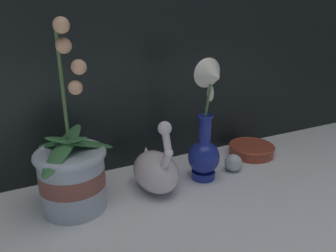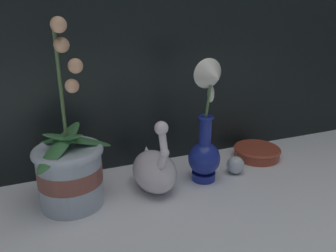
{
  "view_description": "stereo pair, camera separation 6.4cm",
  "coord_description": "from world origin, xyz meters",
  "px_view_note": "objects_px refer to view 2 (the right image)",
  "views": [
    {
      "loc": [
        -0.39,
        -0.61,
        0.45
      ],
      "look_at": [
        -0.03,
        0.13,
        0.16
      ],
      "focal_mm": 35.0,
      "sensor_mm": 36.0,
      "label": 1
    },
    {
      "loc": [
        -0.33,
        -0.64,
        0.45
      ],
      "look_at": [
        -0.03,
        0.13,
        0.16
      ],
      "focal_mm": 35.0,
      "sensor_mm": 36.0,
      "label": 2
    }
  ],
  "objects_px": {
    "swan_figurine": "(154,169)",
    "glass_sphere": "(235,165)",
    "orchid_potted_plant": "(70,169)",
    "blue_vase": "(206,137)",
    "amber_dish": "(257,152)"
  },
  "relations": [
    {
      "from": "swan_figurine",
      "to": "glass_sphere",
      "type": "height_order",
      "value": "swan_figurine"
    },
    {
      "from": "glass_sphere",
      "to": "blue_vase",
      "type": "bearing_deg",
      "value": -177.07
    },
    {
      "from": "swan_figurine",
      "to": "amber_dish",
      "type": "distance_m",
      "value": 0.38
    },
    {
      "from": "swan_figurine",
      "to": "blue_vase",
      "type": "xyz_separation_m",
      "value": [
        0.15,
        -0.01,
        0.07
      ]
    },
    {
      "from": "amber_dish",
      "to": "orchid_potted_plant",
      "type": "bearing_deg",
      "value": -174.61
    },
    {
      "from": "swan_figurine",
      "to": "blue_vase",
      "type": "bearing_deg",
      "value": -5.23
    },
    {
      "from": "orchid_potted_plant",
      "to": "glass_sphere",
      "type": "distance_m",
      "value": 0.47
    },
    {
      "from": "swan_figurine",
      "to": "glass_sphere",
      "type": "xyz_separation_m",
      "value": [
        0.25,
        -0.01,
        -0.03
      ]
    },
    {
      "from": "orchid_potted_plant",
      "to": "glass_sphere",
      "type": "bearing_deg",
      "value": -1.52
    },
    {
      "from": "orchid_potted_plant",
      "to": "glass_sphere",
      "type": "height_order",
      "value": "orchid_potted_plant"
    },
    {
      "from": "blue_vase",
      "to": "amber_dish",
      "type": "distance_m",
      "value": 0.26
    },
    {
      "from": "amber_dish",
      "to": "blue_vase",
      "type": "bearing_deg",
      "value": -162.29
    },
    {
      "from": "amber_dish",
      "to": "swan_figurine",
      "type": "bearing_deg",
      "value": -170.97
    },
    {
      "from": "glass_sphere",
      "to": "orchid_potted_plant",
      "type": "bearing_deg",
      "value": 178.48
    },
    {
      "from": "blue_vase",
      "to": "amber_dish",
      "type": "height_order",
      "value": "blue_vase"
    }
  ]
}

